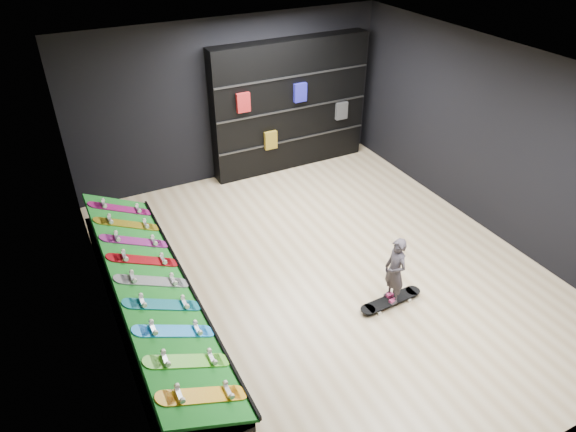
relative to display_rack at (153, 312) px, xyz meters
name	(u,v)px	position (x,y,z in m)	size (l,w,h in m)	color
floor	(324,270)	(2.55, 0.00, -0.25)	(6.00, 7.00, 0.01)	tan
ceiling	(333,72)	(2.55, 0.00, 2.75)	(6.00, 7.00, 0.01)	white
wall_back	(231,101)	(2.55, 3.50, 1.25)	(6.00, 0.02, 3.00)	black
wall_front	(543,366)	(2.55, -3.50, 1.25)	(6.00, 0.02, 3.00)	black
wall_left	(97,242)	(-0.45, 0.00, 1.25)	(0.02, 7.00, 3.00)	black
wall_right	(493,140)	(5.55, 0.00, 1.25)	(0.02, 7.00, 3.00)	black
display_rack	(153,312)	(0.00, 0.00, 0.00)	(0.90, 4.50, 0.50)	black
turf_ramp	(152,283)	(0.05, 0.00, 0.46)	(1.00, 4.50, 0.04)	#0E5914
back_shelving	(290,106)	(3.68, 3.32, 1.01)	(3.16, 0.37, 2.53)	black
floor_skateboard	(391,301)	(2.99, -1.06, -0.20)	(0.98, 0.22, 0.09)	black
child	(393,283)	(2.99, -1.06, 0.14)	(0.22, 0.16, 0.59)	black
display_board_0	(203,395)	(0.06, -1.90, 0.49)	(0.98, 0.22, 0.09)	orange
display_board_1	(188,361)	(0.06, -1.42, 0.49)	(0.98, 0.22, 0.09)	green
display_board_2	(175,331)	(0.06, -0.95, 0.49)	(0.98, 0.22, 0.09)	blue
display_board_3	(163,305)	(0.06, -0.48, 0.49)	(0.98, 0.22, 0.09)	#0C8C99
display_board_4	(153,281)	(0.06, 0.00, 0.49)	(0.98, 0.22, 0.09)	black
display_board_5	(143,260)	(0.06, 0.48, 0.49)	(0.98, 0.22, 0.09)	red
display_board_6	(135,241)	(0.06, 0.95, 0.49)	(0.98, 0.22, 0.09)	#2626BF
display_board_7	(127,224)	(0.06, 1.42, 0.49)	(0.98, 0.22, 0.09)	yellow
display_board_8	(120,209)	(0.06, 1.90, 0.49)	(0.98, 0.22, 0.09)	#E5198C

